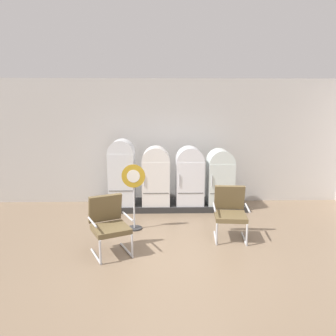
{
  "coord_description": "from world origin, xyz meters",
  "views": [
    {
      "loc": [
        -0.29,
        -5.22,
        2.66
      ],
      "look_at": [
        -0.09,
        2.75,
        1.1
      ],
      "focal_mm": 35.53,
      "sensor_mm": 36.0,
      "label": 1
    }
  ],
  "objects_px": {
    "refrigerator_2": "(190,174)",
    "armchair_left": "(109,222)",
    "armchair_right": "(230,210)",
    "sign_stand": "(134,197)",
    "refrigerator_1": "(156,174)",
    "refrigerator_3": "(220,175)",
    "refrigerator_0": "(122,170)"
  },
  "relations": [
    {
      "from": "refrigerator_2",
      "to": "armchair_left",
      "type": "distance_m",
      "value": 2.99
    },
    {
      "from": "refrigerator_0",
      "to": "refrigerator_2",
      "type": "bearing_deg",
      "value": 0.56
    },
    {
      "from": "refrigerator_3",
      "to": "armchair_left",
      "type": "relative_size",
      "value": 1.33
    },
    {
      "from": "refrigerator_2",
      "to": "armchair_right",
      "type": "distance_m",
      "value": 1.98
    },
    {
      "from": "refrigerator_0",
      "to": "armchair_left",
      "type": "height_order",
      "value": "refrigerator_0"
    },
    {
      "from": "refrigerator_1",
      "to": "refrigerator_3",
      "type": "relative_size",
      "value": 1.06
    },
    {
      "from": "sign_stand",
      "to": "refrigerator_2",
      "type": "bearing_deg",
      "value": 46.38
    },
    {
      "from": "refrigerator_2",
      "to": "sign_stand",
      "type": "height_order",
      "value": "refrigerator_2"
    },
    {
      "from": "armchair_left",
      "to": "armchair_right",
      "type": "xyz_separation_m",
      "value": [
        2.31,
        0.62,
        0.0
      ]
    },
    {
      "from": "refrigerator_1",
      "to": "refrigerator_3",
      "type": "xyz_separation_m",
      "value": [
        1.62,
        0.03,
        -0.04
      ]
    },
    {
      "from": "refrigerator_0",
      "to": "sign_stand",
      "type": "height_order",
      "value": "refrigerator_0"
    },
    {
      "from": "refrigerator_2",
      "to": "armchair_left",
      "type": "xyz_separation_m",
      "value": [
        -1.66,
        -2.47,
        -0.34
      ]
    },
    {
      "from": "armchair_left",
      "to": "armchair_right",
      "type": "bearing_deg",
      "value": 15.11
    },
    {
      "from": "refrigerator_0",
      "to": "armchair_left",
      "type": "relative_size",
      "value": 1.58
    },
    {
      "from": "armchair_right",
      "to": "sign_stand",
      "type": "distance_m",
      "value": 2.01
    },
    {
      "from": "refrigerator_3",
      "to": "sign_stand",
      "type": "relative_size",
      "value": 0.97
    },
    {
      "from": "refrigerator_2",
      "to": "armchair_right",
      "type": "height_order",
      "value": "refrigerator_2"
    },
    {
      "from": "refrigerator_1",
      "to": "armchair_right",
      "type": "bearing_deg",
      "value": -50.65
    },
    {
      "from": "refrigerator_1",
      "to": "refrigerator_2",
      "type": "height_order",
      "value": "refrigerator_1"
    },
    {
      "from": "armchair_right",
      "to": "refrigerator_2",
      "type": "bearing_deg",
      "value": 109.37
    },
    {
      "from": "refrigerator_0",
      "to": "refrigerator_1",
      "type": "xyz_separation_m",
      "value": [
        0.85,
        -0.0,
        -0.1
      ]
    },
    {
      "from": "refrigerator_0",
      "to": "refrigerator_3",
      "type": "xyz_separation_m",
      "value": [
        2.46,
        0.02,
        -0.14
      ]
    },
    {
      "from": "armchair_right",
      "to": "sign_stand",
      "type": "xyz_separation_m",
      "value": [
        -1.94,
        0.48,
        0.15
      ]
    },
    {
      "from": "armchair_left",
      "to": "sign_stand",
      "type": "height_order",
      "value": "sign_stand"
    },
    {
      "from": "refrigerator_3",
      "to": "armchair_right",
      "type": "height_order",
      "value": "refrigerator_3"
    },
    {
      "from": "refrigerator_0",
      "to": "sign_stand",
      "type": "distance_m",
      "value": 1.43
    },
    {
      "from": "refrigerator_2",
      "to": "armchair_right",
      "type": "bearing_deg",
      "value": -70.63
    },
    {
      "from": "refrigerator_3",
      "to": "armchair_right",
      "type": "bearing_deg",
      "value": -93.83
    },
    {
      "from": "refrigerator_3",
      "to": "armchair_left",
      "type": "xyz_separation_m",
      "value": [
        -2.43,
        -2.47,
        -0.3
      ]
    },
    {
      "from": "refrigerator_3",
      "to": "sign_stand",
      "type": "xyz_separation_m",
      "value": [
        -2.07,
        -1.37,
        -0.16
      ]
    },
    {
      "from": "refrigerator_0",
      "to": "armchair_left",
      "type": "bearing_deg",
      "value": -89.31
    },
    {
      "from": "refrigerator_2",
      "to": "refrigerator_3",
      "type": "height_order",
      "value": "refrigerator_2"
    }
  ]
}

